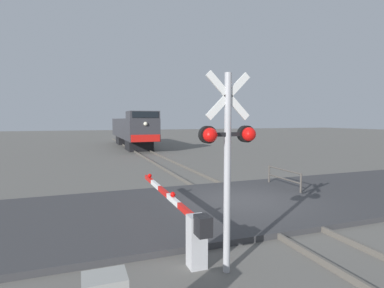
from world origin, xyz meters
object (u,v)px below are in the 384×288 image
crossing_signal (228,150)px  locomotive (132,130)px  crossing_gate (185,221)px  guard_railing (284,177)px

crossing_signal → locomotive: bearing=84.5°
crossing_gate → guard_railing: crossing_gate is taller
crossing_gate → crossing_signal: bearing=-66.0°
locomotive → crossing_signal: 29.14m
locomotive → crossing_signal: bearing=-95.5°
crossing_signal → guard_railing: 8.06m
crossing_signal → crossing_gate: (-0.50, 1.13, -1.74)m
locomotive → guard_railing: locomotive is taller
locomotive → crossing_gate: size_ratio=2.73×
guard_railing → crossing_signal: bearing=-134.9°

